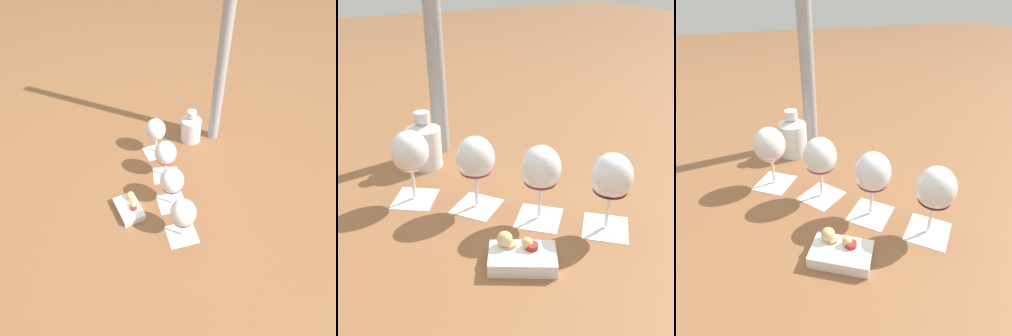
% 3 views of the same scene
% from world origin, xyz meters
% --- Properties ---
extents(ground_plane, '(8.00, 8.00, 0.00)m').
position_xyz_m(ground_plane, '(0.00, 0.00, 0.00)').
color(ground_plane, brown).
extents(tasting_card_0, '(0.15, 0.15, 0.00)m').
position_xyz_m(tasting_card_0, '(-0.17, 0.18, 0.00)').
color(tasting_card_0, white).
rests_on(tasting_card_0, ground_plane).
extents(tasting_card_1, '(0.15, 0.14, 0.00)m').
position_xyz_m(tasting_card_1, '(-0.05, 0.06, 0.00)').
color(tasting_card_1, white).
rests_on(tasting_card_1, ground_plane).
extents(tasting_card_2, '(0.15, 0.15, 0.00)m').
position_xyz_m(tasting_card_2, '(0.05, -0.06, 0.00)').
color(tasting_card_2, white).
rests_on(tasting_card_2, ground_plane).
extents(tasting_card_3, '(0.15, 0.15, 0.00)m').
position_xyz_m(tasting_card_3, '(0.16, -0.17, 0.00)').
color(tasting_card_3, white).
rests_on(tasting_card_3, ground_plane).
extents(wine_glass_0, '(0.09, 0.09, 0.18)m').
position_xyz_m(wine_glass_0, '(-0.17, 0.18, 0.13)').
color(wine_glass_0, white).
rests_on(wine_glass_0, tasting_card_0).
extents(wine_glass_1, '(0.09, 0.09, 0.18)m').
position_xyz_m(wine_glass_1, '(-0.05, 0.06, 0.13)').
color(wine_glass_1, white).
rests_on(wine_glass_1, tasting_card_1).
extents(wine_glass_2, '(0.09, 0.09, 0.18)m').
position_xyz_m(wine_glass_2, '(0.05, -0.06, 0.13)').
color(wine_glass_2, white).
rests_on(wine_glass_2, tasting_card_2).
extents(wine_glass_3, '(0.09, 0.09, 0.18)m').
position_xyz_m(wine_glass_3, '(0.16, -0.17, 0.13)').
color(wine_glass_3, white).
rests_on(wine_glass_3, tasting_card_3).
extents(ceramic_vase, '(0.10, 0.10, 0.17)m').
position_xyz_m(ceramic_vase, '(-0.07, 0.35, 0.07)').
color(ceramic_vase, silver).
rests_on(ceramic_vase, ground_plane).
extents(snack_dish, '(0.16, 0.15, 0.06)m').
position_xyz_m(snack_dish, '(-0.08, -0.17, 0.02)').
color(snack_dish, white).
rests_on(snack_dish, ground_plane).
extents(umbrella_pole, '(0.05, 0.05, 1.09)m').
position_xyz_m(umbrella_pole, '(0.02, 0.43, 0.54)').
color(umbrella_pole, '#99999E').
rests_on(umbrella_pole, ground_plane).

